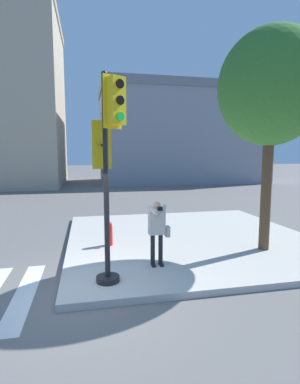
{
  "coord_description": "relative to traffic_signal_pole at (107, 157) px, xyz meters",
  "views": [
    {
      "loc": [
        0.13,
        -5.92,
        2.89
      ],
      "look_at": [
        1.5,
        0.52,
        2.07
      ],
      "focal_mm": 28.0,
      "sensor_mm": 36.0,
      "label": 1
    }
  ],
  "objects": [
    {
      "name": "ground_plane",
      "position": [
        -0.56,
        -0.36,
        -2.84
      ],
      "size": [
        160.0,
        160.0,
        0.0
      ],
      "primitive_type": "plane",
      "color": "slate"
    },
    {
      "name": "sidewalk_corner",
      "position": [
        2.94,
        3.14,
        -2.76
      ],
      "size": [
        8.0,
        8.0,
        0.16
      ],
      "color": "#BCB7AD",
      "rests_on": "ground_plane"
    },
    {
      "name": "traffic_signal_pole",
      "position": [
        0.0,
        0.0,
        0.0
      ],
      "size": [
        0.65,
        1.09,
        4.4
      ],
      "color": "black",
      "rests_on": "sidewalk_corner"
    },
    {
      "name": "person_photographer",
      "position": [
        1.25,
        0.72,
        -1.74
      ],
      "size": [
        0.58,
        0.54,
        1.6
      ],
      "color": "black",
      "rests_on": "sidewalk_corner"
    },
    {
      "name": "street_tree",
      "position": [
        4.57,
        1.31,
        1.85
      ],
      "size": [
        2.89,
        2.89,
        6.16
      ],
      "color": "brown",
      "rests_on": "sidewalk_corner"
    },
    {
      "name": "fire_hydrant",
      "position": [
        0.19,
        2.62,
        -2.32
      ],
      "size": [
        0.22,
        0.28,
        0.74
      ],
      "color": "red",
      "rests_on": "sidewalk_corner"
    },
    {
      "name": "building_right",
      "position": [
        9.56,
        25.35,
        2.13
      ],
      "size": [
        16.87,
        9.87,
        9.91
      ],
      "color": "gray",
      "rests_on": "ground_plane"
    }
  ]
}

